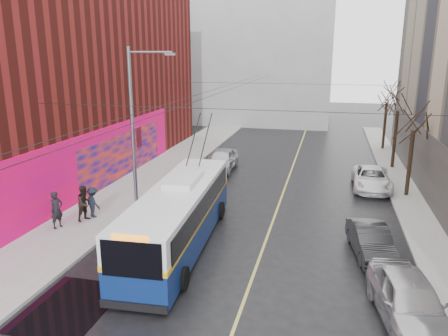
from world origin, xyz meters
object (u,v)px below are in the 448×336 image
object	(u,v)px
trolleybus	(179,215)
pedestrian_b	(85,203)
tree_near	(415,117)
following_car	(221,160)
pedestrian_a	(57,210)
tree_mid	(399,100)
parked_car_a	(409,301)
parked_car_b	(371,241)
streetlight_pole	(135,126)
tree_far	(388,94)
pedestrian_c	(93,202)
parked_car_c	(371,179)

from	to	relation	value
trolleybus	pedestrian_b	size ratio (longest dim) A/B	6.15
tree_near	following_car	bearing A→B (deg)	164.83
trolleybus	pedestrian_a	size ratio (longest dim) A/B	6.14
tree_mid	parked_car_a	world-z (taller)	tree_mid
parked_car_a	parked_car_b	world-z (taller)	parked_car_a
tree_near	parked_car_b	size ratio (longest dim) A/B	1.56
streetlight_pole	following_car	size ratio (longest dim) A/B	1.85
tree_near	pedestrian_a	xyz separation A→B (m)	(-17.84, -9.75, -3.88)
trolleybus	following_car	world-z (taller)	trolleybus
tree_far	parked_car_b	bearing A→B (deg)	-96.99
tree_far	parked_car_b	world-z (taller)	tree_far
streetlight_pole	following_car	world-z (taller)	streetlight_pole
trolleybus	parked_car_b	xyz separation A→B (m)	(8.49, 1.09, -0.83)
pedestrian_c	pedestrian_a	bearing A→B (deg)	89.28
following_car	pedestrian_b	size ratio (longest dim) A/B	2.58
following_car	pedestrian_a	size ratio (longest dim) A/B	2.58
parked_car_b	pedestrian_c	world-z (taller)	pedestrian_c
parked_car_b	following_car	size ratio (longest dim) A/B	0.84
trolleybus	pedestrian_c	world-z (taller)	trolleybus
tree_far	parked_car_c	size ratio (longest dim) A/B	1.30
streetlight_pole	trolleybus	xyz separation A→B (m)	(3.84, -4.01, -3.34)
streetlight_pole	pedestrian_b	world-z (taller)	streetlight_pole
tree_far	following_car	distance (m)	17.05
tree_near	parked_car_b	world-z (taller)	tree_near
tree_near	parked_car_c	xyz separation A→B (m)	(-2.00, 1.27, -4.27)
tree_far	following_car	size ratio (longest dim) A/B	1.35
tree_mid	parked_car_a	distance (m)	21.46
following_car	tree_far	bearing A→B (deg)	39.60
streetlight_pole	parked_car_c	xyz separation A→B (m)	(13.14, 7.27, -4.14)
tree_far	pedestrian_a	xyz separation A→B (m)	(-17.84, -23.75, -4.05)
parked_car_c	pedestrian_a	distance (m)	19.30
parked_car_b	tree_near	bearing A→B (deg)	62.90
tree_mid	parked_car_c	size ratio (longest dim) A/B	1.32
pedestrian_a	pedestrian_c	size ratio (longest dim) A/B	1.14
tree_mid	pedestrian_b	world-z (taller)	tree_mid
parked_car_b	pedestrian_c	size ratio (longest dim) A/B	2.47
trolleybus	parked_car_c	world-z (taller)	trolleybus
parked_car_a	pedestrian_b	bearing A→B (deg)	151.29
tree_far	trolleybus	xyz separation A→B (m)	(-11.30, -24.01, -3.63)
pedestrian_a	pedestrian_c	xyz separation A→B (m)	(0.99, 1.76, -0.11)
tree_near	parked_car_b	xyz separation A→B (m)	(-2.81, -8.92, -4.30)
trolleybus	parked_car_a	size ratio (longest dim) A/B	2.38
tree_near	parked_car_b	distance (m)	10.29
streetlight_pole	parked_car_a	distance (m)	15.85
pedestrian_c	pedestrian_b	bearing A→B (deg)	100.94
parked_car_c	tree_mid	bearing A→B (deg)	70.43
parked_car_a	pedestrian_a	size ratio (longest dim) A/B	2.57
trolleybus	pedestrian_b	xyz separation A→B (m)	(-5.72, 1.52, -0.42)
parked_car_c	pedestrian_b	world-z (taller)	pedestrian_b
tree_near	parked_car_c	world-z (taller)	tree_near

